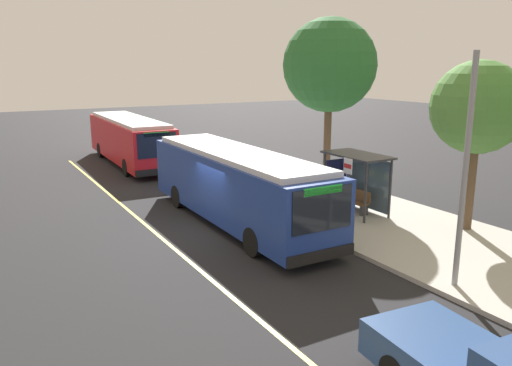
# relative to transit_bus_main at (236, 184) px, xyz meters

# --- Properties ---
(ground_plane) EXTENTS (120.00, 120.00, 0.00)m
(ground_plane) POSITION_rel_transit_bus_main_xyz_m (0.39, -1.01, -1.62)
(ground_plane) COLOR #232326
(sidewalk_curb) EXTENTS (44.00, 6.40, 0.15)m
(sidewalk_curb) POSITION_rel_transit_bus_main_xyz_m (0.39, 4.99, -1.54)
(sidewalk_curb) COLOR #B7B2A8
(sidewalk_curb) RESTS_ON ground_plane
(lane_stripe_center) EXTENTS (36.00, 0.14, 0.01)m
(lane_stripe_center) POSITION_rel_transit_bus_main_xyz_m (0.39, -3.21, -1.61)
(lane_stripe_center) COLOR #E0D64C
(lane_stripe_center) RESTS_ON ground_plane
(transit_bus_main) EXTENTS (11.29, 2.66, 2.95)m
(transit_bus_main) POSITION_rel_transit_bus_main_xyz_m (0.00, 0.00, 0.00)
(transit_bus_main) COLOR navy
(transit_bus_main) RESTS_ON ground_plane
(transit_bus_second) EXTENTS (11.48, 2.86, 2.95)m
(transit_bus_second) POSITION_rel_transit_bus_main_xyz_m (-14.47, 0.01, 0.00)
(transit_bus_second) COLOR red
(transit_bus_second) RESTS_ON ground_plane
(bus_shelter) EXTENTS (2.90, 1.60, 2.48)m
(bus_shelter) POSITION_rel_transit_bus_main_xyz_m (1.37, 4.97, 0.30)
(bus_shelter) COLOR #333338
(bus_shelter) RESTS_ON sidewalk_curb
(waiting_bench) EXTENTS (1.60, 0.48, 0.95)m
(waiting_bench) POSITION_rel_transit_bus_main_xyz_m (1.39, 4.89, -0.98)
(waiting_bench) COLOR brown
(waiting_bench) RESTS_ON sidewalk_curb
(route_sign_post) EXTENTS (0.44, 0.08, 2.80)m
(route_sign_post) POSITION_rel_transit_bus_main_xyz_m (3.41, 2.76, 0.34)
(route_sign_post) COLOR #333338
(route_sign_post) RESTS_ON sidewalk_curb
(pedestrian_commuter) EXTENTS (0.24, 0.40, 1.69)m
(pedestrian_commuter) POSITION_rel_transit_bus_main_xyz_m (0.37, 3.63, -0.50)
(pedestrian_commuter) COLOR #282D47
(pedestrian_commuter) RESTS_ON sidewalk_curb
(street_tree_near_shelter) EXTENTS (4.44, 4.44, 8.25)m
(street_tree_near_shelter) POSITION_rel_transit_bus_main_xyz_m (-2.35, 6.30, 4.54)
(street_tree_near_shelter) COLOR brown
(street_tree_near_shelter) RESTS_ON sidewalk_curb
(street_tree_upstreet) EXTENTS (3.36, 3.36, 6.24)m
(street_tree_upstreet) POSITION_rel_transit_bus_main_xyz_m (5.33, 7.02, 3.06)
(street_tree_upstreet) COLOR brown
(street_tree_upstreet) RESTS_ON sidewalk_curb
(utility_pole) EXTENTS (0.16, 0.16, 6.40)m
(utility_pole) POSITION_rel_transit_bus_main_xyz_m (8.50, 2.45, 1.73)
(utility_pole) COLOR gray
(utility_pole) RESTS_ON sidewalk_curb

